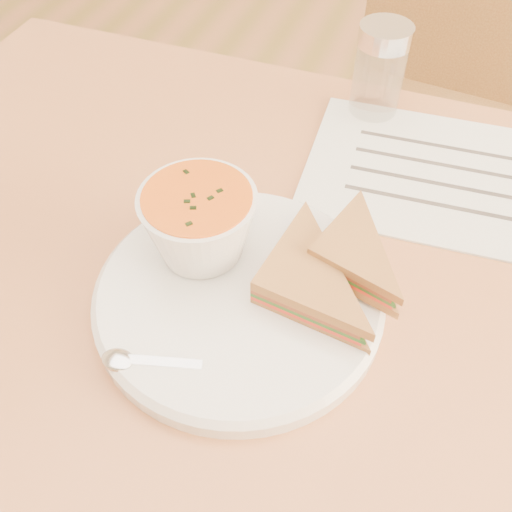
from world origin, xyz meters
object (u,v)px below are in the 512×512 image
at_px(condiment_shaker, 379,71).
at_px(dining_table, 249,413).
at_px(chair_far, 428,135).
at_px(plate, 239,297).
at_px(soup_bowl, 200,227).

bearing_deg(condiment_shaker, dining_table, -103.27).
height_order(chair_far, condiment_shaker, chair_far).
height_order(plate, condiment_shaker, condiment_shaker).
distance_m(chair_far, plate, 0.76).
xyz_separation_m(plate, soup_bowl, (-0.05, 0.03, 0.05)).
bearing_deg(chair_far, plate, 85.71).
xyz_separation_m(plate, condiment_shaker, (0.05, 0.35, 0.05)).
bearing_deg(dining_table, soup_bowl, -141.29).
height_order(dining_table, plate, plate).
relative_size(plate, condiment_shaker, 2.35).
height_order(plate, soup_bowl, soup_bowl).
distance_m(dining_table, condiment_shaker, 0.53).
xyz_separation_m(chair_far, plate, (-0.13, -0.69, 0.27)).
xyz_separation_m(chair_far, condiment_shaker, (-0.08, -0.34, 0.32)).
bearing_deg(dining_table, condiment_shaker, 76.73).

